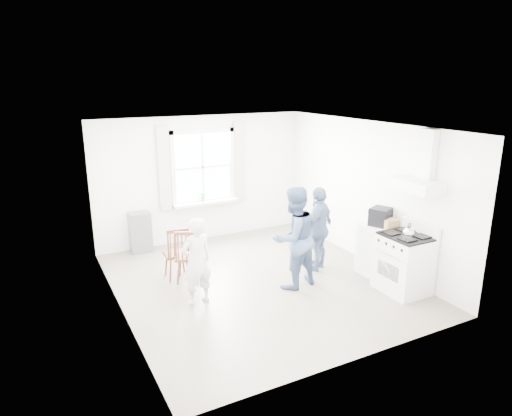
{
  "coord_description": "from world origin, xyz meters",
  "views": [
    {
      "loc": [
        -3.29,
        -6.24,
        3.33
      ],
      "look_at": [
        0.06,
        0.2,
        1.24
      ],
      "focal_mm": 32.0,
      "sensor_mm": 36.0,
      "label": 1
    }
  ],
  "objects": [
    {
      "name": "potted_plant",
      "position": [
        -0.05,
        2.36,
        1.01
      ],
      "size": [
        0.2,
        0.2,
        0.32
      ],
      "primitive_type": "imported",
      "rotation": [
        0.0,
        0.0,
        0.14
      ],
      "color": "#316F35",
      "rests_on": "window_assembly"
    },
    {
      "name": "cardboard_box",
      "position": [
        2.03,
        -0.87,
        0.98
      ],
      "size": [
        0.26,
        0.2,
        0.16
      ],
      "primitive_type": "cube",
      "rotation": [
        0.0,
        0.0,
        -0.08
      ],
      "color": "#9D744C",
      "rests_on": "low_cabinet"
    },
    {
      "name": "windsor_chair_a",
      "position": [
        -1.15,
        0.74,
        0.57
      ],
      "size": [
        0.41,
        0.4,
        0.93
      ],
      "color": "#4D2518",
      "rests_on": "ground"
    },
    {
      "name": "low_cabinet",
      "position": [
        1.98,
        -0.65,
        0.45
      ],
      "size": [
        0.5,
        0.55,
        0.9
      ],
      "primitive_type": "cube",
      "color": "white",
      "rests_on": "ground"
    },
    {
      "name": "person_mid",
      "position": [
        0.44,
        -0.38,
        0.84
      ],
      "size": [
        0.96,
        0.96,
        1.68
      ],
      "primitive_type": "imported",
      "rotation": [
        0.0,
        0.0,
        3.33
      ],
      "color": "#43577D",
      "rests_on": "ground"
    },
    {
      "name": "gas_stove",
      "position": [
        1.91,
        -1.35,
        0.48
      ],
      "size": [
        0.68,
        0.76,
        1.12
      ],
      "color": "white",
      "rests_on": "ground"
    },
    {
      "name": "windsor_chair_b",
      "position": [
        -1.06,
        0.52,
        0.57
      ],
      "size": [
        0.52,
        0.52,
        0.94
      ],
      "color": "#4D2518",
      "rests_on": "ground"
    },
    {
      "name": "range_hood",
      "position": [
        2.07,
        -1.35,
        1.9
      ],
      "size": [
        0.45,
        0.76,
        0.94
      ],
      "color": "white",
      "rests_on": "room_shell"
    },
    {
      "name": "kettle",
      "position": [
        1.82,
        -1.47,
        1.04
      ],
      "size": [
        0.18,
        0.18,
        0.25
      ],
      "color": "silver",
      "rests_on": "gas_stove"
    },
    {
      "name": "stereo_stack",
      "position": [
        2.0,
        -0.65,
        1.05
      ],
      "size": [
        0.43,
        0.42,
        0.3
      ],
      "color": "black",
      "rests_on": "low_cabinet"
    },
    {
      "name": "window_assembly",
      "position": [
        0.0,
        2.45,
        1.46
      ],
      "size": [
        1.88,
        0.24,
        1.7
      ],
      "color": "white",
      "rests_on": "room_shell"
    },
    {
      "name": "person_right",
      "position": [
        1.22,
        0.03,
        0.76
      ],
      "size": [
        1.21,
        1.21,
        1.51
      ],
      "primitive_type": "imported",
      "rotation": [
        0.0,
        0.0,
        3.66
      ],
      "color": "navy",
      "rests_on": "ground"
    },
    {
      "name": "person_left",
      "position": [
        -1.17,
        -0.23,
        0.68
      ],
      "size": [
        0.57,
        0.57,
        1.37
      ],
      "primitive_type": "imported",
      "rotation": [
        0.0,
        0.0,
        3.3
      ],
      "color": "silver",
      "rests_on": "ground"
    },
    {
      "name": "room_shell",
      "position": [
        0.0,
        0.0,
        1.3
      ],
      "size": [
        4.62,
        5.12,
        2.64
      ],
      "color": "gray",
      "rests_on": "ground"
    },
    {
      "name": "shelf_unit",
      "position": [
        -1.4,
        2.33,
        0.4
      ],
      "size": [
        0.4,
        0.3,
        0.8
      ],
      "primitive_type": "cube",
      "color": "slate",
      "rests_on": "ground"
    }
  ]
}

